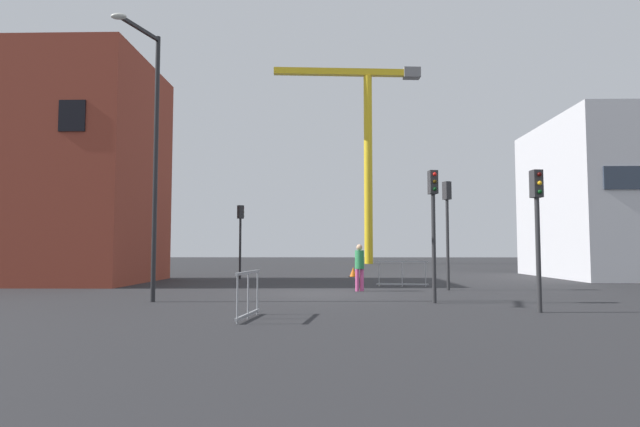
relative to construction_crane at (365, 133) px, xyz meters
The scene contains 13 objects.
ground 40.09m from the construction_crane, 96.21° to the right, with size 160.00×160.00×0.00m, color #28282B.
brick_building 36.70m from the construction_crane, 118.30° to the right, with size 9.15×7.53×10.51m.
office_block 30.93m from the construction_crane, 63.74° to the right, with size 9.06×9.74×8.69m.
construction_crane is the anchor object (origin of this frame).
streetlamp_tall 42.47m from the construction_crane, 102.54° to the right, with size 0.82×1.90×8.15m.
traffic_light_island 37.27m from the construction_crane, 88.52° to the right, with size 0.34×0.39×4.20m.
traffic_light_corner 44.21m from the construction_crane, 87.79° to the right, with size 0.27×0.38×3.58m.
traffic_light_near 41.98m from the construction_crane, 90.77° to the right, with size 0.28×0.38×3.91m.
traffic_light_median 31.73m from the construction_crane, 106.47° to the right, with size 0.37×0.37×3.88m.
pedestrian_walking 38.45m from the construction_crane, 93.99° to the right, with size 0.34×0.34×1.76m.
safety_barrier_mid_span 36.23m from the construction_crane, 91.02° to the right, with size 2.15×0.33×1.08m.
safety_barrier_rear 46.35m from the construction_crane, 97.07° to the right, with size 0.27×1.82×1.08m.
traffic_cone_striped 29.64m from the construction_crane, 95.18° to the right, with size 0.55×0.55×0.55m.
Camera 1 is at (0.53, -18.68, 1.59)m, focal length 29.57 mm.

